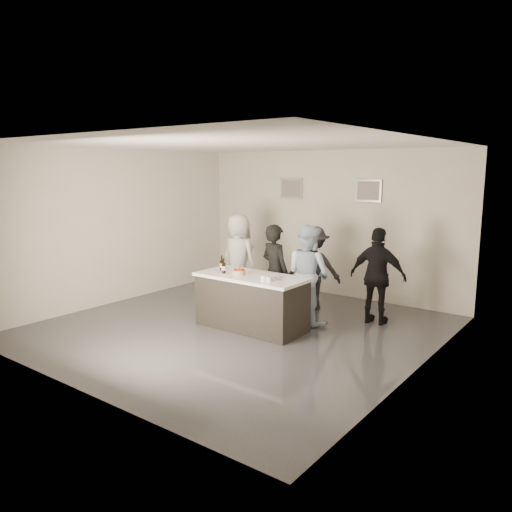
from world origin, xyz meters
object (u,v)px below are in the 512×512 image
Objects in this scene: bar_counter at (251,302)px; beer_bottle_b at (224,265)px; person_main_black at (275,272)px; person_guest_back at (313,268)px; cake at (239,273)px; person_main_blue at (308,274)px; person_guest_left at (239,258)px; person_guest_right at (378,276)px; beer_bottle_a at (222,263)px.

bar_counter is 7.15× the size of beer_bottle_b.
person_main_black is (0.44, 0.86, -0.19)m from beer_bottle_b.
person_guest_back is (0.21, 1.65, 0.34)m from bar_counter.
cake is 1.21m from person_main_blue.
person_guest_left reaches higher than cake.
beer_bottle_b is 0.16× the size of person_guest_right.
person_main_black is 1.77m from person_guest_right.
person_guest_left is (-0.84, 1.43, -0.16)m from beer_bottle_b.
person_main_blue reaches higher than beer_bottle_b.
bar_counter is at bearing 16.93° from beer_bottle_b.
beer_bottle_b is (-0.29, -0.05, 0.09)m from cake.
person_main_black is at bearing 162.37° from person_guest_left.
person_guest_back is (0.39, 1.74, -0.15)m from cake.
beer_bottle_b is (-0.47, -0.14, 0.58)m from bar_counter.
person_guest_left is (-1.89, 0.44, 0.02)m from person_main_blue.
person_main_blue is at bearing -152.85° from person_main_black.
person_guest_right is (1.55, 1.50, 0.38)m from bar_counter.
person_main_blue reaches higher than beer_bottle_a.
cake is at bearing -14.02° from beer_bottle_a.
cake is 0.31m from beer_bottle_b.
person_guest_back is (-1.35, 0.15, -0.04)m from person_guest_right.
person_guest_right is at bearing 148.15° from person_guest_back.
bar_counter is 0.88m from beer_bottle_a.
person_main_blue is 1.94m from person_guest_left.
person_main_blue is at bearing 89.37° from person_guest_back.
beer_bottle_a is 0.16× the size of person_guest_right.
cake is 2.36m from person_guest_right.
person_guest_right is at bearing -169.42° from person_guest_left.
bar_counter is 8.88× the size of cake.
person_main_black is 1.07× the size of person_guest_back.
cake is at bearing 51.76° from person_guest_back.
bar_counter is at bearing 70.15° from person_main_blue.
beer_bottle_b is 1.67m from person_guest_left.
person_main_black is at bearing 47.26° from beer_bottle_a.
person_main_black reaches higher than person_guest_right.
beer_bottle_b is at bearing -163.07° from bar_counter.
person_main_blue reaches higher than bar_counter.
beer_bottle_a is 0.17× the size of person_guest_back.
beer_bottle_b is at bearing 57.72° from person_main_blue.
person_guest_left is at bearing 129.28° from cake.
beer_bottle_b is at bearing -41.99° from beer_bottle_a.
bar_counter is 0.81m from person_main_black.
person_main_black is at bearing 50.40° from person_guest_back.
bar_counter is at bearing 26.21° from cake.
person_guest_left reaches higher than beer_bottle_a.
person_guest_back is at bearing -89.69° from person_main_black.
beer_bottle_a is at bearing 138.01° from beer_bottle_b.
person_guest_back is at bearing 69.28° from beer_bottle_b.
cake is 0.50m from beer_bottle_a.
person_main_blue is (1.05, 1.00, -0.18)m from beer_bottle_b.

